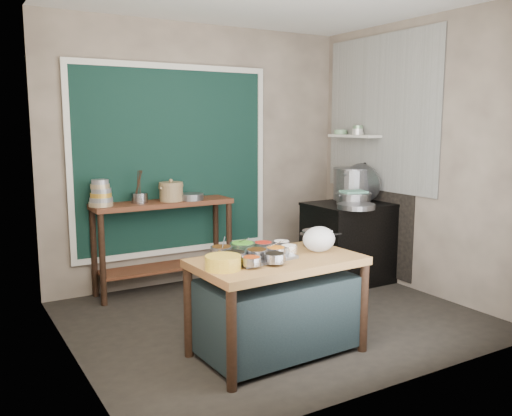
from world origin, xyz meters
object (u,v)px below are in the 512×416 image
back_counter (164,246)px  saucepan (316,238)px  steamer (353,198)px  utensil_cup (139,198)px  yellow_basin (223,262)px  ceramic_crock (171,193)px  stove_block (350,244)px  condiment_tray (258,257)px  prep_table (277,306)px  stock_pot (353,184)px

back_counter → saucepan: (0.65, -1.77, 0.34)m
saucepan → steamer: steamer is taller
utensil_cup → steamer: utensil_cup is taller
yellow_basin → ceramic_crock: (0.42, 1.99, 0.24)m
stove_block → condiment_tray: stove_block is taller
prep_table → saucepan: size_ratio=5.25×
stock_pot → condiment_tray: bearing=-146.7°
yellow_basin → stock_pot: size_ratio=0.54×
yellow_basin → utensil_cup: 2.04m
stove_block → ceramic_crock: (-1.82, 0.70, 0.61)m
utensil_cup → stock_pot: (2.33, -0.55, 0.06)m
steamer → condiment_tray: bearing=-149.6°
yellow_basin → saucepan: 1.02m
back_counter → yellow_basin: 2.07m
ceramic_crock → stock_pot: bearing=-14.3°
stove_block → condiment_tray: size_ratio=1.83×
stove_block → saucepan: (-1.25, -1.04, 0.39)m
condiment_tray → utensil_cup: utensil_cup is taller
back_counter → condiment_tray: size_ratio=2.95×
ceramic_crock → yellow_basin: bearing=-101.9°
condiment_tray → steamer: 2.14m
condiment_tray → saucepan: size_ratio=2.06×
yellow_basin → steamer: bearing=28.8°
back_counter → condiment_tray: 1.91m
ceramic_crock → steamer: 1.94m
saucepan → ceramic_crock: ceramic_crock is taller
prep_table → stock_pot: 2.49m
ceramic_crock → back_counter: bearing=161.7°
prep_table → stock_pot: (1.93, 1.41, 0.69)m
back_counter → stove_block: (1.90, -0.73, -0.05)m
back_counter → yellow_basin: (-0.34, -2.02, 0.32)m
ceramic_crock → stock_pot: stock_pot is taller
condiment_tray → steamer: (1.84, 1.08, 0.18)m
prep_table → yellow_basin: 0.65m
saucepan → prep_table: bearing=-157.8°
prep_table → utensil_cup: (-0.40, 1.96, 0.63)m
back_counter → yellow_basin: back_counter is taller
condiment_tray → yellow_basin: yellow_basin is taller
stove_block → stock_pot: bearing=46.9°
prep_table → back_counter: back_counter is taller
yellow_basin → ceramic_crock: bearing=78.1°
yellow_basin → condiment_tray: bearing=19.3°
utensil_cup → prep_table: bearing=-78.5°
prep_table → condiment_tray: size_ratio=2.54×
prep_table → steamer: (1.71, 1.13, 0.57)m
prep_table → steamer: size_ratio=3.18×
prep_table → saucepan: saucepan is taller
back_counter → ceramic_crock: 0.57m
ceramic_crock → stock_pot: (2.00, -0.51, 0.02)m
saucepan → ceramic_crock: (-0.57, 1.74, 0.22)m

